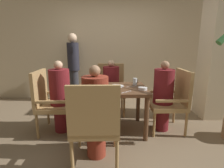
% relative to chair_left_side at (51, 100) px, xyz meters
% --- Properties ---
extents(ground_plane, '(16.00, 16.00, 0.00)m').
position_rel_chair_left_side_xyz_m(ground_plane, '(0.99, 0.00, -0.54)').
color(ground_plane, '#7A664C').
extents(wall_back, '(8.00, 0.06, 2.80)m').
position_rel_chair_left_side_xyz_m(wall_back, '(0.99, 1.90, 0.86)').
color(wall_back, tan).
rests_on(wall_back, ground_plane).
extents(pillar_stone, '(0.49, 0.49, 2.70)m').
position_rel_chair_left_side_xyz_m(pillar_stone, '(2.98, 0.56, 0.81)').
color(pillar_stone, beige).
rests_on(pillar_stone, ground_plane).
extents(dining_table, '(1.11, 0.81, 0.73)m').
position_rel_chair_left_side_xyz_m(dining_table, '(0.99, 0.00, 0.09)').
color(dining_table, brown).
rests_on(dining_table, ground_plane).
extents(chair_left_side, '(0.56, 0.56, 1.01)m').
position_rel_chair_left_side_xyz_m(chair_left_side, '(0.00, 0.00, 0.00)').
color(chair_left_side, '#A88451').
rests_on(chair_left_side, ground_plane).
extents(diner_in_left_chair, '(0.32, 0.32, 1.17)m').
position_rel_chair_left_side_xyz_m(diner_in_left_chair, '(0.16, 0.00, 0.06)').
color(diner_in_left_chair, maroon).
rests_on(diner_in_left_chair, ground_plane).
extents(chair_far_side, '(0.56, 0.56, 1.01)m').
position_rel_chair_left_side_xyz_m(chair_far_side, '(0.99, 0.84, 0.00)').
color(chair_far_side, '#A88451').
rests_on(chair_far_side, ground_plane).
extents(diner_in_far_chair, '(0.32, 0.32, 1.11)m').
position_rel_chair_left_side_xyz_m(diner_in_far_chair, '(0.99, 0.69, 0.03)').
color(diner_in_far_chair, maroon).
rests_on(diner_in_far_chair, ground_plane).
extents(chair_right_side, '(0.56, 0.56, 1.01)m').
position_rel_chair_left_side_xyz_m(chair_right_side, '(1.98, 0.00, 0.00)').
color(chair_right_side, '#A88451').
rests_on(chair_right_side, ground_plane).
extents(diner_in_right_chair, '(0.32, 0.32, 1.16)m').
position_rel_chair_left_side_xyz_m(diner_in_right_chair, '(1.82, 0.00, 0.06)').
color(diner_in_right_chair, maroon).
rests_on(diner_in_right_chair, ground_plane).
extents(chair_near_corner, '(0.56, 0.56, 1.01)m').
position_rel_chair_left_side_xyz_m(chair_near_corner, '(0.77, -0.84, 0.00)').
color(chair_near_corner, '#A88451').
rests_on(chair_near_corner, ground_plane).
extents(diner_in_near_chair, '(0.32, 0.32, 1.18)m').
position_rel_chair_left_side_xyz_m(diner_in_near_chair, '(0.77, -0.69, 0.07)').
color(diner_in_near_chair, maroon).
rests_on(diner_in_near_chair, ground_plane).
extents(standing_host, '(0.28, 0.32, 1.67)m').
position_rel_chair_left_side_xyz_m(standing_host, '(0.08, 1.60, 0.36)').
color(standing_host, '#2D2D33').
rests_on(standing_host, ground_plane).
extents(plate_main_left, '(0.23, 0.23, 0.01)m').
position_rel_chair_left_side_xyz_m(plate_main_left, '(0.75, 0.24, 0.20)').
color(plate_main_left, white).
rests_on(plate_main_left, dining_table).
extents(plate_main_right, '(0.23, 0.23, 0.01)m').
position_rel_chair_left_side_xyz_m(plate_main_right, '(1.07, 0.08, 0.20)').
color(plate_main_right, white).
rests_on(plate_main_right, dining_table).
extents(teacup_with_saucer, '(0.13, 0.13, 0.07)m').
position_rel_chair_left_side_xyz_m(teacup_with_saucer, '(0.59, -0.02, 0.23)').
color(teacup_with_saucer, white).
rests_on(teacup_with_saucer, dining_table).
extents(bowl_small, '(0.13, 0.13, 0.04)m').
position_rel_chair_left_side_xyz_m(bowl_small, '(1.45, -0.15, 0.22)').
color(bowl_small, white).
rests_on(bowl_small, dining_table).
extents(water_bottle, '(0.07, 0.07, 0.25)m').
position_rel_chair_left_side_xyz_m(water_bottle, '(0.62, -0.29, 0.31)').
color(water_bottle, silver).
rests_on(water_bottle, dining_table).
extents(glass_tall_near, '(0.07, 0.07, 0.12)m').
position_rel_chair_left_side_xyz_m(glass_tall_near, '(0.88, 0.06, 0.25)').
color(glass_tall_near, silver).
rests_on(glass_tall_near, dining_table).
extents(glass_tall_mid, '(0.07, 0.07, 0.12)m').
position_rel_chair_left_side_xyz_m(glass_tall_mid, '(0.82, -0.20, 0.25)').
color(glass_tall_mid, silver).
rests_on(glass_tall_mid, dining_table).
extents(glass_tall_far, '(0.07, 0.07, 0.12)m').
position_rel_chair_left_side_xyz_m(glass_tall_far, '(1.38, 0.18, 0.25)').
color(glass_tall_far, silver).
rests_on(glass_tall_far, dining_table).
extents(salt_shaker, '(0.03, 0.03, 0.08)m').
position_rel_chair_left_side_xyz_m(salt_shaker, '(1.41, 0.33, 0.23)').
color(salt_shaker, white).
rests_on(salt_shaker, dining_table).
extents(pepper_shaker, '(0.03, 0.03, 0.07)m').
position_rel_chair_left_side_xyz_m(pepper_shaker, '(1.45, 0.33, 0.23)').
color(pepper_shaker, '#4C3D2D').
rests_on(pepper_shaker, dining_table).
extents(fork_beside_plate, '(0.16, 0.13, 0.00)m').
position_rel_chair_left_side_xyz_m(fork_beside_plate, '(1.20, -0.26, 0.20)').
color(fork_beside_plate, silver).
rests_on(fork_beside_plate, dining_table).
extents(knife_beside_plate, '(0.19, 0.10, 0.00)m').
position_rel_chair_left_side_xyz_m(knife_beside_plate, '(1.32, 0.07, 0.20)').
color(knife_beside_plate, silver).
rests_on(knife_beside_plate, dining_table).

